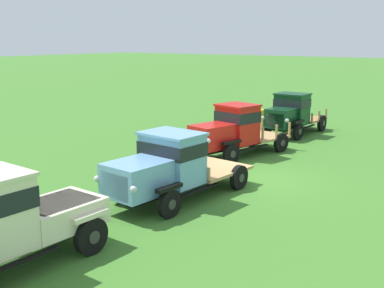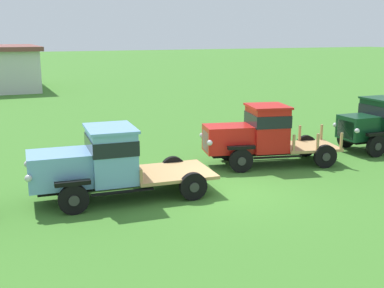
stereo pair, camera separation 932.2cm
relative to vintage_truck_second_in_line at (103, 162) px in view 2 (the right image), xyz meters
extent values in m
plane|color=#3D7528|center=(3.75, -0.91, -1.15)|extent=(240.00, 240.00, 0.00)
cylinder|color=black|center=(-1.06, -0.94, -0.73)|extent=(0.85, 0.25, 0.84)
cylinder|color=#2D2D2D|center=(-1.07, -1.04, -0.73)|extent=(0.30, 0.05, 0.29)
cylinder|color=black|center=(-0.91, 1.08, -0.73)|extent=(0.85, 0.25, 0.84)
cylinder|color=#2D2D2D|center=(-0.90, 1.19, -0.73)|extent=(0.30, 0.05, 0.29)
cylinder|color=black|center=(2.41, -1.19, -0.73)|extent=(0.85, 0.25, 0.84)
cylinder|color=#2D2D2D|center=(2.40, -1.30, -0.73)|extent=(0.30, 0.05, 0.29)
cylinder|color=black|center=(2.56, 0.83, -0.73)|extent=(0.85, 0.25, 0.84)
cylinder|color=#2D2D2D|center=(2.57, 0.93, -0.73)|extent=(0.30, 0.05, 0.29)
cube|color=black|center=(0.61, -0.04, -0.65)|extent=(5.11, 1.48, 0.12)
cube|color=#70A3D1|center=(-1.25, 0.09, -0.10)|extent=(1.86, 1.54, 0.97)
cube|color=silver|center=(-2.10, 0.15, -0.15)|extent=(0.14, 1.12, 0.73)
sphere|color=silver|center=(-2.16, -0.60, -0.08)|extent=(0.20, 0.20, 0.20)
sphere|color=silver|center=(-2.05, 0.91, -0.08)|extent=(0.20, 0.20, 0.20)
cube|color=black|center=(-1.06, -0.94, -0.26)|extent=(0.98, 0.27, 0.12)
cube|color=black|center=(-0.91, 1.08, -0.26)|extent=(0.98, 0.27, 0.12)
cube|color=#70A3D1|center=(0.26, -0.02, 0.18)|extent=(1.40, 1.87, 1.54)
cube|color=black|center=(0.26, -0.02, 0.53)|extent=(1.45, 1.91, 0.43)
cube|color=#70A3D1|center=(0.26, -0.02, 0.99)|extent=(1.53, 1.96, 0.08)
cube|color=black|center=(0.32, -1.02, -0.67)|extent=(1.78, 0.27, 0.05)
cube|color=black|center=(0.46, 0.96, -0.67)|extent=(1.78, 0.27, 0.05)
cube|color=tan|center=(2.12, -0.16, -0.54)|extent=(2.60, 2.24, 0.10)
cube|color=tan|center=(0.94, -0.07, -0.31)|extent=(0.22, 1.92, 0.44)
cylinder|color=black|center=(5.14, 0.77, -0.71)|extent=(0.88, 0.35, 0.86)
cylinder|color=#2D2D2D|center=(5.12, 0.67, -0.71)|extent=(0.30, 0.10, 0.30)
cylinder|color=black|center=(5.52, 2.45, -0.71)|extent=(0.88, 0.35, 0.86)
cylinder|color=#2D2D2D|center=(5.54, 2.54, -0.71)|extent=(0.30, 0.10, 0.30)
cylinder|color=black|center=(8.29, 0.05, -0.71)|extent=(0.88, 0.35, 0.86)
cylinder|color=#2D2D2D|center=(8.27, -0.04, -0.71)|extent=(0.30, 0.10, 0.30)
cylinder|color=black|center=(8.67, 1.74, -0.71)|extent=(0.88, 0.35, 0.86)
cylinder|color=#2D2D2D|center=(8.69, 1.83, -0.71)|extent=(0.30, 0.10, 0.30)
cube|color=black|center=(6.71, 1.29, -0.63)|extent=(4.75, 1.95, 0.12)
cube|color=red|center=(5.08, 1.66, -0.08)|extent=(1.94, 1.56, 0.98)
cube|color=silver|center=(4.27, 1.85, -0.13)|extent=(0.27, 0.94, 0.73)
sphere|color=silver|center=(4.12, 1.22, -0.06)|extent=(0.20, 0.20, 0.20)
sphere|color=silver|center=(4.40, 2.48, -0.06)|extent=(0.20, 0.20, 0.20)
cube|color=black|center=(5.14, 0.77, -0.23)|extent=(1.01, 0.41, 0.12)
cube|color=black|center=(5.52, 2.45, -0.23)|extent=(1.01, 0.41, 0.12)
cube|color=red|center=(6.54, 1.33, 0.23)|extent=(1.58, 1.76, 1.61)
cube|color=black|center=(6.54, 1.33, 0.60)|extent=(1.64, 1.81, 0.45)
cube|color=red|center=(6.54, 1.33, 1.08)|extent=(1.72, 1.86, 0.08)
cube|color=black|center=(6.48, 0.48, -0.65)|extent=(1.78, 0.53, 0.05)
cube|color=black|center=(6.86, 2.13, -0.65)|extent=(1.78, 0.53, 0.05)
cube|color=tan|center=(8.17, 0.96, -0.52)|extent=(2.40, 2.14, 0.10)
cube|color=tan|center=(7.09, 0.37, -0.17)|extent=(0.10, 0.10, 0.61)
cube|color=tan|center=(7.45, 1.97, -0.17)|extent=(0.10, 0.10, 0.61)
cube|color=tan|center=(7.99, 0.17, -0.17)|extent=(0.10, 0.10, 0.61)
cube|color=tan|center=(8.36, 1.76, -0.17)|extent=(0.10, 0.10, 0.61)
cube|color=tan|center=(8.90, -0.04, -0.17)|extent=(0.10, 0.10, 0.61)
cube|color=tan|center=(9.26, 1.56, -0.17)|extent=(0.10, 0.10, 0.61)
cylinder|color=black|center=(11.19, 0.51, -0.70)|extent=(0.89, 0.21, 0.89)
cylinder|color=#2D2D2D|center=(11.19, 0.41, -0.70)|extent=(0.31, 0.04, 0.31)
cylinder|color=black|center=(11.23, 2.29, -0.70)|extent=(0.89, 0.21, 0.89)
cylinder|color=#2D2D2D|center=(11.24, 2.40, -0.70)|extent=(0.31, 0.04, 0.31)
cube|color=#0F381E|center=(11.01, 1.41, -0.08)|extent=(1.34, 1.28, 0.96)
cube|color=silver|center=(10.39, 1.42, -0.13)|extent=(0.08, 0.98, 0.72)
sphere|color=silver|center=(10.36, 0.76, -0.05)|extent=(0.20, 0.20, 0.20)
sphere|color=silver|center=(10.39, 2.09, -0.05)|extent=(0.20, 0.20, 0.20)
cube|color=black|center=(11.19, 0.51, -0.21)|extent=(1.03, 0.23, 0.12)
cube|color=black|center=(11.23, 2.29, -0.21)|extent=(1.03, 0.23, 0.12)
cube|color=#0F381E|center=(12.27, 1.38, 0.22)|extent=(1.23, 1.60, 1.55)
cube|color=black|center=(12.27, 1.38, 0.57)|extent=(1.28, 1.64, 0.43)
cube|color=#0F381E|center=(12.27, 1.38, 1.03)|extent=(1.35, 1.67, 0.08)
cube|color=black|center=(12.41, 2.25, -0.64)|extent=(1.67, 0.18, 0.05)
cube|color=#9E7547|center=(12.99, 2.21, -0.22)|extent=(0.08, 0.08, 0.47)
cylinder|color=gold|center=(14.46, 4.36, -0.73)|extent=(0.55, 0.55, 0.84)
cylinder|color=#896E0F|center=(14.46, 4.36, -0.56)|extent=(0.58, 0.58, 0.03)
cylinder|color=#896E0F|center=(14.46, 4.36, -0.89)|extent=(0.58, 0.58, 0.03)
camera|label=1|loc=(-11.21, -9.06, 3.86)|focal=45.00mm
camera|label=2|loc=(-3.10, -13.65, 3.73)|focal=45.00mm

